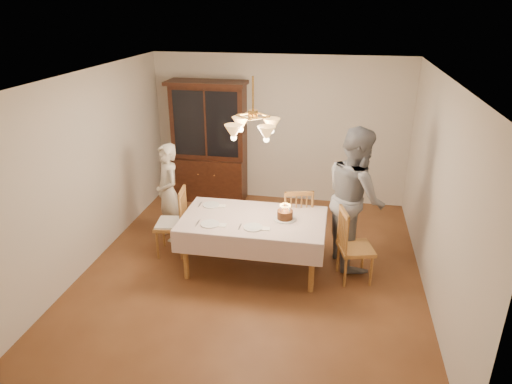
% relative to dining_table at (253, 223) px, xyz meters
% --- Properties ---
extents(ground, '(5.00, 5.00, 0.00)m').
position_rel_dining_table_xyz_m(ground, '(0.00, 0.00, -0.68)').
color(ground, brown).
rests_on(ground, ground).
extents(room_shell, '(5.00, 5.00, 5.00)m').
position_rel_dining_table_xyz_m(room_shell, '(0.00, 0.00, 0.90)').
color(room_shell, white).
rests_on(room_shell, ground).
extents(dining_table, '(1.90, 1.10, 0.76)m').
position_rel_dining_table_xyz_m(dining_table, '(0.00, 0.00, 0.00)').
color(dining_table, '#945F2B').
rests_on(dining_table, ground).
extents(china_hutch, '(1.38, 0.54, 2.16)m').
position_rel_dining_table_xyz_m(china_hutch, '(-1.23, 2.25, 0.36)').
color(china_hutch, black).
rests_on(china_hutch, ground).
extents(chair_far_side, '(0.54, 0.52, 1.00)m').
position_rel_dining_table_xyz_m(chair_far_side, '(0.51, 0.61, -0.24)').
color(chair_far_side, '#945F2B').
rests_on(chair_far_side, ground).
extents(chair_left_end, '(0.47, 0.49, 1.00)m').
position_rel_dining_table_xyz_m(chair_left_end, '(-1.23, 0.19, -0.23)').
color(chair_left_end, '#945F2B').
rests_on(chair_left_end, ground).
extents(chair_right_end, '(0.52, 0.54, 1.00)m').
position_rel_dining_table_xyz_m(chair_right_end, '(1.34, -0.02, -0.24)').
color(chair_right_end, '#945F2B').
rests_on(chair_right_end, ground).
extents(elderly_woman, '(0.63, 0.65, 1.51)m').
position_rel_dining_table_xyz_m(elderly_woman, '(-1.42, 0.64, 0.07)').
color(elderly_woman, beige).
rests_on(elderly_woman, ground).
extents(adult_in_grey, '(1.00, 1.13, 1.94)m').
position_rel_dining_table_xyz_m(adult_in_grey, '(1.31, 0.46, 0.29)').
color(adult_in_grey, slate).
rests_on(adult_in_grey, ground).
extents(birthday_cake, '(0.30, 0.30, 0.21)m').
position_rel_dining_table_xyz_m(birthday_cake, '(0.42, 0.04, 0.13)').
color(birthday_cake, white).
rests_on(birthday_cake, dining_table).
extents(place_setting_near_left, '(0.39, 0.24, 0.02)m').
position_rel_dining_table_xyz_m(place_setting_near_left, '(-0.50, -0.29, 0.08)').
color(place_setting_near_left, white).
rests_on(place_setting_near_left, dining_table).
extents(place_setting_near_right, '(0.39, 0.25, 0.02)m').
position_rel_dining_table_xyz_m(place_setting_near_right, '(0.06, -0.28, 0.08)').
color(place_setting_near_right, white).
rests_on(place_setting_near_right, dining_table).
extents(place_setting_far_left, '(0.38, 0.23, 0.02)m').
position_rel_dining_table_xyz_m(place_setting_far_left, '(-0.64, 0.29, 0.08)').
color(place_setting_far_left, white).
rests_on(place_setting_far_left, dining_table).
extents(chandelier, '(0.62, 0.62, 0.73)m').
position_rel_dining_table_xyz_m(chandelier, '(-0.00, -0.00, 1.29)').
color(chandelier, '#BF8C3F').
rests_on(chandelier, ground).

